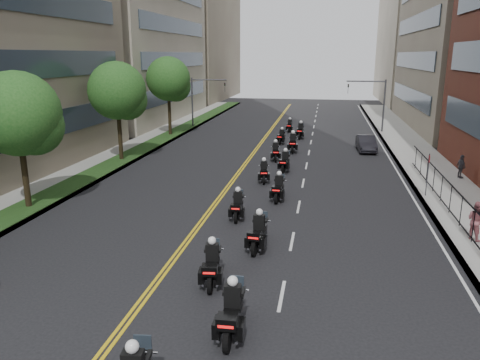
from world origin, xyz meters
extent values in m
cube|color=gray|center=(12.00, 25.00, 0.07)|extent=(4.00, 90.00, 0.15)
cube|color=gray|center=(-12.00, 25.00, 0.07)|extent=(4.00, 90.00, 0.15)
cube|color=#183212|center=(-11.20, 25.00, 0.17)|extent=(2.00, 90.00, 0.04)
cube|color=#333F4C|center=(13.95, 48.00, 3.50)|extent=(0.12, 24.08, 1.80)
cube|color=#333F4C|center=(13.95, 48.00, 7.50)|extent=(0.12, 24.08, 1.80)
cube|color=#333F4C|center=(13.95, 48.00, 11.50)|extent=(0.12, 24.08, 1.80)
cube|color=gray|center=(21.50, 78.00, 13.00)|extent=(15.00, 28.00, 26.00)
cube|color=#333F4C|center=(-13.95, 17.00, 3.50)|extent=(0.12, 25.80, 1.80)
cube|color=#333F4C|center=(-13.95, 17.00, 7.50)|extent=(0.12, 25.80, 1.80)
cube|color=#333F4C|center=(-13.95, 48.00, 3.50)|extent=(0.12, 24.08, 1.80)
cube|color=#333F4C|center=(-13.95, 48.00, 7.50)|extent=(0.12, 24.08, 1.80)
cube|color=#333F4C|center=(-13.95, 48.00, 11.50)|extent=(0.12, 24.08, 1.80)
cube|color=#756555|center=(-22.00, 78.00, 13.00)|extent=(16.00, 28.00, 26.00)
cube|color=black|center=(11.00, 12.00, 1.60)|extent=(0.05, 28.00, 0.05)
cube|color=black|center=(11.00, 12.00, 0.30)|extent=(0.05, 28.00, 0.05)
cylinder|color=#2D2214|center=(-11.20, 12.00, 2.42)|extent=(0.32, 0.32, 4.83)
sphere|color=#1D531B|center=(-11.20, 12.00, 5.18)|extent=(4.40, 4.40, 4.40)
sphere|color=#1D531B|center=(-10.60, 12.40, 4.49)|extent=(3.08, 3.08, 3.08)
cylinder|color=#2D2214|center=(-11.20, 24.00, 2.55)|extent=(0.32, 0.32, 5.11)
sphere|color=#1D531B|center=(-11.20, 24.00, 5.47)|extent=(4.40, 4.40, 4.40)
sphere|color=#1D531B|center=(-10.60, 24.40, 4.75)|extent=(3.08, 3.08, 3.08)
cylinder|color=#2D2214|center=(-11.20, 36.00, 2.69)|extent=(0.32, 0.32, 5.39)
sphere|color=#1D531B|center=(-11.20, 36.00, 5.78)|extent=(4.40, 4.40, 4.40)
sphere|color=#1D531B|center=(-10.60, 36.40, 5.00)|extent=(3.08, 3.08, 3.08)
cylinder|color=#3F3F44|center=(10.50, 42.00, 2.80)|extent=(0.18, 0.18, 5.60)
cylinder|color=#3F3F44|center=(8.50, 42.00, 5.40)|extent=(4.00, 0.14, 0.14)
imported|color=black|center=(6.70, 42.00, 4.60)|extent=(0.16, 0.20, 1.00)
cylinder|color=#3F3F44|center=(-10.50, 42.00, 2.80)|extent=(0.18, 0.18, 5.60)
cylinder|color=#3F3F44|center=(-8.50, 42.00, 5.40)|extent=(4.00, 0.14, 0.14)
imported|color=black|center=(-6.70, 42.00, 4.60)|extent=(0.16, 0.20, 1.00)
sphere|color=white|center=(0.33, -1.02, 1.72)|extent=(0.32, 0.32, 0.32)
cylinder|color=black|center=(1.98, 1.57, 0.38)|extent=(0.18, 0.76, 0.75)
cylinder|color=black|center=(1.93, 3.34, 0.38)|extent=(0.18, 0.76, 0.75)
cube|color=black|center=(1.96, 2.45, 0.69)|extent=(0.51, 1.51, 0.44)
cube|color=silver|center=(1.95, 2.51, 0.43)|extent=(0.44, 0.62, 0.33)
cube|color=black|center=(1.98, 1.57, 0.95)|extent=(0.59, 0.48, 0.35)
cube|color=red|center=(1.99, 1.34, 0.93)|extent=(0.44, 0.05, 0.08)
cube|color=black|center=(1.95, 2.51, 1.24)|extent=(0.50, 0.32, 0.69)
sphere|color=white|center=(1.95, 2.52, 1.71)|extent=(0.32, 0.32, 0.32)
cylinder|color=black|center=(0.70, 4.73, 0.36)|extent=(0.24, 0.73, 0.71)
cylinder|color=black|center=(0.47, 6.39, 0.36)|extent=(0.24, 0.73, 0.71)
cube|color=black|center=(0.59, 5.56, 0.65)|extent=(0.63, 1.46, 0.42)
cube|color=silver|center=(0.58, 5.62, 0.41)|extent=(0.47, 0.62, 0.31)
cube|color=black|center=(0.70, 4.73, 0.90)|extent=(0.60, 0.51, 0.34)
cube|color=red|center=(0.73, 4.52, 0.88)|extent=(0.42, 0.09, 0.07)
cube|color=black|center=(0.58, 5.62, 1.17)|extent=(0.50, 0.35, 0.65)
sphere|color=white|center=(0.58, 5.63, 1.61)|extent=(0.30, 0.30, 0.30)
cylinder|color=black|center=(1.76, 8.11, 0.36)|extent=(0.20, 0.73, 0.72)
cylinder|color=black|center=(1.89, 9.80, 0.36)|extent=(0.20, 0.73, 0.72)
cube|color=black|center=(1.83, 8.96, 0.66)|extent=(0.55, 1.46, 0.42)
cube|color=silver|center=(1.83, 9.01, 0.41)|extent=(0.45, 0.61, 0.32)
cube|color=black|center=(1.76, 8.11, 0.91)|extent=(0.58, 0.49, 0.34)
cube|color=red|center=(1.75, 7.89, 0.89)|extent=(0.43, 0.06, 0.07)
cube|color=black|center=(1.83, 9.01, 1.19)|extent=(0.49, 0.33, 0.66)
sphere|color=white|center=(1.83, 9.02, 1.63)|extent=(0.31, 0.31, 0.31)
cylinder|color=black|center=(0.28, 11.84, 0.33)|extent=(0.18, 0.67, 0.67)
cylinder|color=black|center=(0.18, 13.40, 0.33)|extent=(0.18, 0.67, 0.67)
cube|color=black|center=(0.23, 12.62, 0.61)|extent=(0.50, 1.34, 0.39)
cube|color=silver|center=(0.23, 12.67, 0.38)|extent=(0.41, 0.56, 0.29)
cube|color=black|center=(0.28, 11.84, 0.84)|extent=(0.53, 0.44, 0.31)
cube|color=red|center=(0.29, 11.63, 0.82)|extent=(0.39, 0.05, 0.07)
cube|color=black|center=(0.23, 12.67, 1.10)|extent=(0.45, 0.30, 0.61)
sphere|color=white|center=(0.22, 12.68, 1.51)|extent=(0.28, 0.28, 0.28)
cylinder|color=black|center=(1.93, 15.30, 0.34)|extent=(0.18, 0.69, 0.69)
cylinder|color=black|center=(2.02, 16.92, 0.34)|extent=(0.18, 0.69, 0.69)
cube|color=black|center=(1.98, 16.11, 0.63)|extent=(0.50, 1.39, 0.40)
cube|color=silver|center=(1.98, 16.16, 0.39)|extent=(0.42, 0.58, 0.30)
cube|color=black|center=(1.93, 15.30, 0.87)|extent=(0.55, 0.45, 0.32)
cube|color=red|center=(1.92, 15.09, 0.85)|extent=(0.41, 0.05, 0.07)
cube|color=black|center=(1.98, 16.16, 1.13)|extent=(0.46, 0.31, 0.63)
sphere|color=white|center=(1.98, 16.17, 1.56)|extent=(0.29, 0.29, 0.29)
cylinder|color=black|center=(0.71, 19.17, 0.33)|extent=(0.22, 0.67, 0.66)
cylinder|color=black|center=(0.51, 20.70, 0.33)|extent=(0.22, 0.67, 0.66)
cube|color=black|center=(0.61, 19.93, 0.60)|extent=(0.58, 1.35, 0.39)
cube|color=silver|center=(0.60, 19.98, 0.38)|extent=(0.43, 0.58, 0.29)
cube|color=black|center=(0.71, 19.17, 0.83)|extent=(0.55, 0.47, 0.31)
cube|color=red|center=(0.74, 18.96, 0.81)|extent=(0.39, 0.08, 0.07)
cube|color=black|center=(0.60, 19.98, 1.08)|extent=(0.46, 0.32, 0.60)
sphere|color=white|center=(0.60, 19.99, 1.49)|extent=(0.28, 0.28, 0.28)
cylinder|color=black|center=(1.67, 22.25, 0.34)|extent=(0.20, 0.69, 0.68)
cylinder|color=black|center=(1.81, 23.84, 0.34)|extent=(0.20, 0.69, 0.68)
cube|color=black|center=(1.74, 23.04, 0.62)|extent=(0.54, 1.38, 0.40)
cube|color=silver|center=(1.75, 23.09, 0.39)|extent=(0.43, 0.58, 0.30)
cube|color=black|center=(1.67, 22.25, 0.86)|extent=(0.55, 0.46, 0.32)
cube|color=red|center=(1.65, 22.04, 0.84)|extent=(0.40, 0.06, 0.07)
cube|color=black|center=(1.75, 23.09, 1.12)|extent=(0.46, 0.32, 0.62)
sphere|color=white|center=(1.75, 23.10, 1.54)|extent=(0.29, 0.29, 0.29)
cylinder|color=black|center=(0.78, 25.71, 0.34)|extent=(0.23, 0.69, 0.67)
cylinder|color=black|center=(0.57, 27.28, 0.34)|extent=(0.23, 0.69, 0.67)
cube|color=black|center=(0.67, 26.50, 0.62)|extent=(0.60, 1.38, 0.40)
cube|color=silver|center=(0.67, 26.55, 0.39)|extent=(0.45, 0.59, 0.30)
cube|color=black|center=(0.78, 25.71, 0.85)|extent=(0.57, 0.48, 0.32)
cube|color=red|center=(0.81, 25.50, 0.83)|extent=(0.40, 0.08, 0.07)
cube|color=black|center=(0.67, 26.55, 1.11)|extent=(0.47, 0.34, 0.62)
sphere|color=white|center=(0.67, 26.56, 1.53)|extent=(0.29, 0.29, 0.29)
cylinder|color=black|center=(1.83, 29.11, 0.38)|extent=(0.19, 0.76, 0.76)
cylinder|color=black|center=(1.76, 30.89, 0.38)|extent=(0.19, 0.76, 0.76)
cube|color=black|center=(1.80, 30.00, 0.69)|extent=(0.53, 1.52, 0.45)
cube|color=silver|center=(1.80, 30.05, 0.43)|extent=(0.45, 0.63, 0.33)
cube|color=black|center=(1.83, 29.11, 0.96)|extent=(0.60, 0.49, 0.36)
cube|color=red|center=(1.84, 28.87, 0.94)|extent=(0.45, 0.05, 0.08)
cube|color=black|center=(1.80, 30.05, 1.25)|extent=(0.50, 0.33, 0.69)
sphere|color=white|center=(1.79, 30.06, 1.72)|extent=(0.32, 0.32, 0.32)
cylinder|color=black|center=(0.41, 33.00, 0.32)|extent=(0.21, 0.64, 0.63)
cylinder|color=black|center=(0.60, 34.48, 0.32)|extent=(0.21, 0.64, 0.63)
cube|color=black|center=(0.50, 33.74, 0.58)|extent=(0.55, 1.30, 0.37)
cube|color=silver|center=(0.51, 33.79, 0.36)|extent=(0.42, 0.55, 0.28)
cube|color=black|center=(0.41, 33.00, 0.80)|extent=(0.53, 0.45, 0.30)
cube|color=red|center=(0.39, 32.81, 0.78)|extent=(0.37, 0.07, 0.07)
cube|color=black|center=(0.51, 33.79, 1.04)|extent=(0.44, 0.31, 0.58)
sphere|color=white|center=(0.51, 33.80, 1.43)|extent=(0.27, 0.27, 0.27)
cylinder|color=black|center=(2.03, 36.15, 0.36)|extent=(0.19, 0.72, 0.71)
cylinder|color=black|center=(2.14, 37.83, 0.36)|extent=(0.19, 0.72, 0.71)
cube|color=black|center=(2.08, 36.99, 0.65)|extent=(0.53, 1.44, 0.42)
cube|color=silver|center=(2.09, 37.04, 0.41)|extent=(0.43, 0.60, 0.32)
cube|color=black|center=(2.03, 36.15, 0.90)|extent=(0.57, 0.47, 0.34)
cube|color=red|center=(2.02, 35.93, 0.88)|extent=(0.42, 0.06, 0.07)
cube|color=black|center=(2.09, 37.04, 1.18)|extent=(0.48, 0.32, 0.65)
sphere|color=white|center=(2.09, 37.05, 1.62)|extent=(0.30, 0.30, 0.30)
cylinder|color=black|center=(0.68, 40.19, 0.31)|extent=(0.15, 0.63, 0.63)
cylinder|color=black|center=(0.73, 41.67, 0.31)|extent=(0.15, 0.63, 0.63)
cube|color=black|center=(0.70, 40.93, 0.57)|extent=(0.43, 1.26, 0.37)
cube|color=silver|center=(0.70, 40.98, 0.36)|extent=(0.37, 0.52, 0.28)
cube|color=black|center=(0.68, 40.19, 0.79)|extent=(0.49, 0.40, 0.29)
cube|color=red|center=(0.67, 40.00, 0.77)|extent=(0.37, 0.04, 0.06)
cube|color=black|center=(0.70, 40.98, 1.03)|extent=(0.41, 0.27, 0.57)
sphere|color=white|center=(0.71, 40.98, 1.42)|extent=(0.27, 0.27, 0.27)
imported|color=black|center=(8.04, 31.55, 0.67)|extent=(1.64, 4.15, 1.35)
imported|color=#995359|center=(11.20, 11.33, 1.03)|extent=(1.02, 1.08, 1.76)
imported|color=#403F47|center=(13.46, 22.63, 0.93)|extent=(0.61, 0.99, 1.57)
camera|label=1|loc=(4.39, -9.69, 8.12)|focal=35.00mm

